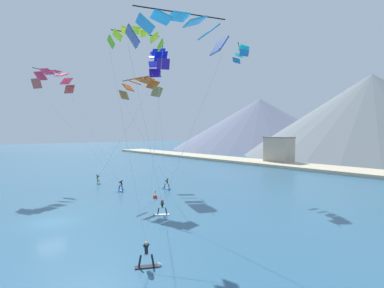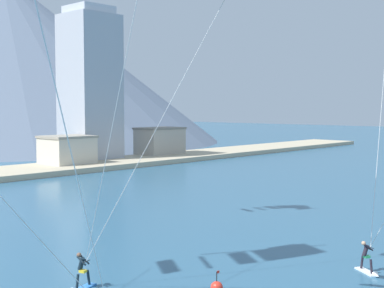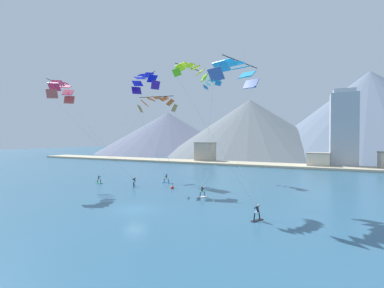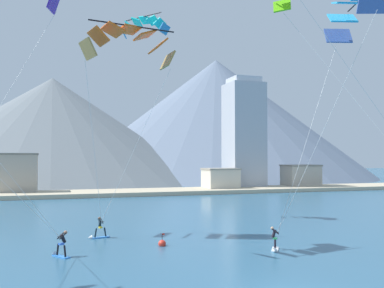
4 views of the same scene
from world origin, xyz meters
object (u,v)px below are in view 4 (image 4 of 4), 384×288
object	(u,v)px
kitesurfer_far_right	(60,248)
kitesurfer_near_lead	(98,232)
parafoil_kite_near_lead	(129,42)
parafoil_kite_far_left	(355,5)
kitesurfer_far_left	(275,244)
parafoil_kite_distant_high_outer	(144,25)
race_marker_buoy	(162,244)

from	to	relation	value
kitesurfer_far_right	kitesurfer_near_lead	bearing A→B (deg)	62.65
parafoil_kite_near_lead	parafoil_kite_far_left	size ratio (longest dim) A/B	0.85
kitesurfer_near_lead	kitesurfer_far_left	world-z (taller)	kitesurfer_near_lead
kitesurfer_far_left	parafoil_kite_near_lead	size ratio (longest dim) A/B	0.12
parafoil_kite_distant_high_outer	kitesurfer_near_lead	bearing A→B (deg)	-119.65
parafoil_kite_near_lead	parafoil_kite_distant_high_outer	size ratio (longest dim) A/B	2.77
kitesurfer_far_left	parafoil_kite_near_lead	distance (m)	17.27
kitesurfer_far_left	parafoil_kite_far_left	world-z (taller)	parafoil_kite_far_left
parafoil_kite_far_left	parafoil_kite_distant_high_outer	distance (m)	23.23
parafoil_kite_far_left	race_marker_buoy	bearing A→B (deg)	155.62
kitesurfer_near_lead	kitesurfer_far_right	distance (m)	6.40
kitesurfer_far_right	parafoil_kite_near_lead	distance (m)	14.71
parafoil_kite_near_lead	race_marker_buoy	xyz separation A→B (m)	(2.54, 0.60, -14.34)
kitesurfer_far_left	race_marker_buoy	distance (m)	7.98
kitesurfer_far_right	race_marker_buoy	size ratio (longest dim) A/B	1.69
kitesurfer_near_lead	parafoil_kite_distant_high_outer	xyz separation A→B (m)	(5.75, 10.11, 20.18)
parafoil_kite_near_lead	parafoil_kite_distant_high_outer	distance (m)	16.95
kitesurfer_near_lead	kitesurfer_far_left	xyz separation A→B (m)	(11.09, -8.40, -0.04)
kitesurfer_far_right	race_marker_buoy	xyz separation A→B (m)	(7.07, 1.16, -0.36)
parafoil_kite_far_left	parafoil_kite_distant_high_outer	bearing A→B (deg)	118.02
kitesurfer_far_right	parafoil_kite_distant_high_outer	bearing A→B (deg)	61.17
kitesurfer_far_left	parafoil_kite_distant_high_outer	xyz separation A→B (m)	(-5.34, 18.51, 20.22)
kitesurfer_near_lead	kitesurfer_far_left	distance (m)	13.91
kitesurfer_far_left	parafoil_kite_far_left	distance (m)	17.50
kitesurfer_near_lead	parafoil_kite_far_left	bearing A→B (deg)	-31.54
kitesurfer_far_right	race_marker_buoy	bearing A→B (deg)	9.30
kitesurfer_far_left	kitesurfer_far_right	bearing A→B (deg)	169.04
parafoil_kite_near_lead	race_marker_buoy	distance (m)	14.57
parafoil_kite_distant_high_outer	race_marker_buoy	world-z (taller)	parafoil_kite_distant_high_outer
kitesurfer_far_left	kitesurfer_far_right	size ratio (longest dim) A/B	0.98
parafoil_kite_far_left	race_marker_buoy	size ratio (longest dim) A/B	16.46
kitesurfer_near_lead	kitesurfer_far_right	world-z (taller)	kitesurfer_far_right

